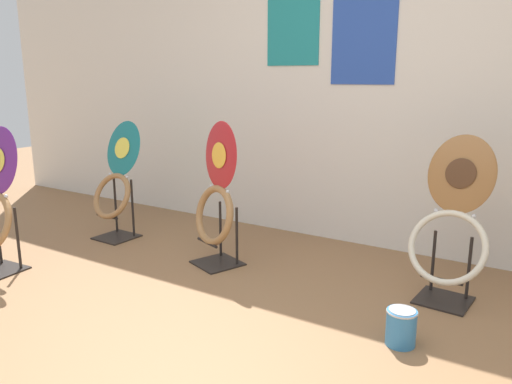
{
  "coord_description": "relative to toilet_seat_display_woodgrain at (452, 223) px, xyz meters",
  "views": [
    {
      "loc": [
        1.16,
        -1.21,
        1.22
      ],
      "look_at": [
        -0.38,
        1.26,
        0.55
      ],
      "focal_mm": 35.0,
      "sensor_mm": 36.0,
      "label": 1
    }
  ],
  "objects": [
    {
      "name": "toilet_seat_display_teal_sax",
      "position": [
        -2.41,
        -0.19,
        -0.03
      ],
      "size": [
        0.37,
        0.35,
        0.89
      ],
      "color": "black",
      "rests_on": "ground_plane"
    },
    {
      "name": "wall_back",
      "position": [
        -0.69,
        0.68,
        0.86
      ],
      "size": [
        8.0,
        0.07,
        2.6
      ],
      "color": "silver",
      "rests_on": "ground_plane"
    },
    {
      "name": "toilet_seat_display_crimson_swirl",
      "position": [
        -1.41,
        -0.25,
        -0.01
      ],
      "size": [
        0.42,
        0.36,
        0.95
      ],
      "color": "black",
      "rests_on": "ground_plane"
    },
    {
      "name": "toilet_seat_display_woodgrain",
      "position": [
        0.0,
        0.0,
        0.0
      ],
      "size": [
        0.43,
        0.38,
        0.92
      ],
      "color": "black",
      "rests_on": "ground_plane"
    },
    {
      "name": "paint_can",
      "position": [
        -0.07,
        -0.63,
        -0.35
      ],
      "size": [
        0.14,
        0.14,
        0.18
      ],
      "color": "teal",
      "rests_on": "ground_plane"
    }
  ]
}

